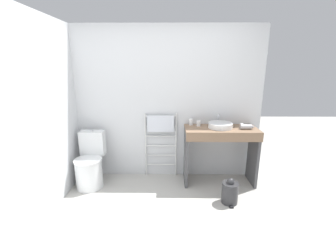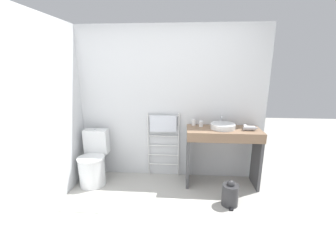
# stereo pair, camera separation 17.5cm
# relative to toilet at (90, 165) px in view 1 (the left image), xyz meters

# --- Properties ---
(ground_plane) EXTENTS (12.00, 12.00, 0.00)m
(ground_plane) POSITION_rel_toilet_xyz_m (1.12, -1.18, -0.33)
(ground_plane) COLOR #B2AFA8
(wall_back) EXTENTS (3.01, 0.12, 2.36)m
(wall_back) POSITION_rel_toilet_xyz_m (1.12, 0.42, 0.85)
(wall_back) COLOR silver
(wall_back) RESTS_ON ground_plane
(wall_side) EXTENTS (0.12, 2.27, 2.36)m
(wall_side) POSITION_rel_toilet_xyz_m (-0.33, -0.41, 0.85)
(wall_side) COLOR silver
(wall_side) RESTS_ON ground_plane
(toilet) EXTENTS (0.40, 0.55, 0.81)m
(toilet) POSITION_rel_toilet_xyz_m (0.00, 0.00, 0.00)
(toilet) COLOR white
(toilet) RESTS_ON ground_plane
(towel_radiator) EXTENTS (0.52, 0.06, 1.05)m
(towel_radiator) POSITION_rel_toilet_xyz_m (1.05, 0.31, 0.44)
(towel_radiator) COLOR silver
(towel_radiator) RESTS_ON ground_plane
(vanity_counter) EXTENTS (1.07, 0.48, 0.88)m
(vanity_counter) POSITION_rel_toilet_xyz_m (1.96, 0.09, 0.28)
(vanity_counter) COLOR #84664C
(vanity_counter) RESTS_ON ground_plane
(sink_basin) EXTENTS (0.36, 0.36, 0.07)m
(sink_basin) POSITION_rel_toilet_xyz_m (1.95, 0.12, 0.59)
(sink_basin) COLOR white
(sink_basin) RESTS_ON vanity_counter
(faucet) EXTENTS (0.02, 0.10, 0.16)m
(faucet) POSITION_rel_toilet_xyz_m (1.95, 0.30, 0.65)
(faucet) COLOR silver
(faucet) RESTS_ON vanity_counter
(cup_near_wall) EXTENTS (0.06, 0.06, 0.09)m
(cup_near_wall) POSITION_rel_toilet_xyz_m (1.53, 0.29, 0.60)
(cup_near_wall) COLOR white
(cup_near_wall) RESTS_ON vanity_counter
(cup_near_edge) EXTENTS (0.06, 0.06, 0.08)m
(cup_near_edge) POSITION_rel_toilet_xyz_m (1.64, 0.22, 0.60)
(cup_near_edge) COLOR white
(cup_near_edge) RESTS_ON vanity_counter
(hair_dryer) EXTENTS (0.21, 0.15, 0.07)m
(hair_dryer) POSITION_rel_toilet_xyz_m (2.31, 0.06, 0.59)
(hair_dryer) COLOR #B7B7BC
(hair_dryer) RESTS_ON vanity_counter
(trash_bin) EXTENTS (0.22, 0.25, 0.35)m
(trash_bin) POSITION_rel_toilet_xyz_m (2.00, -0.44, -0.18)
(trash_bin) COLOR #333335
(trash_bin) RESTS_ON ground_plane
(bath_mat) EXTENTS (0.56, 0.36, 0.01)m
(bath_mat) POSITION_rel_toilet_xyz_m (0.07, -0.58, -0.32)
(bath_mat) COLOR silver
(bath_mat) RESTS_ON ground_plane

